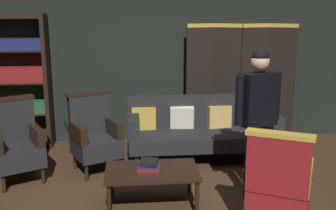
# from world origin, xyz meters

# --- Properties ---
(ground_plane) EXTENTS (10.00, 10.00, 0.00)m
(ground_plane) POSITION_xyz_m (0.00, 0.00, 0.00)
(ground_plane) COLOR #3D2819
(back_wall) EXTENTS (7.20, 0.10, 2.80)m
(back_wall) POSITION_xyz_m (0.00, 2.45, 1.40)
(back_wall) COLOR black
(back_wall) RESTS_ON ground_plane
(folding_screen) EXTENTS (1.71, 0.35, 1.90)m
(folding_screen) POSITION_xyz_m (1.27, 2.16, 0.99)
(folding_screen) COLOR black
(folding_screen) RESTS_ON ground_plane
(bookshelf) EXTENTS (0.90, 0.32, 2.05)m
(bookshelf) POSITION_xyz_m (-2.15, 2.19, 1.06)
(bookshelf) COLOR black
(bookshelf) RESTS_ON ground_plane
(velvet_couch) EXTENTS (2.12, 0.78, 0.88)m
(velvet_couch) POSITION_xyz_m (0.55, 1.46, 0.46)
(velvet_couch) COLOR black
(velvet_couch) RESTS_ON ground_plane
(coffee_table) EXTENTS (1.00, 0.64, 0.42)m
(coffee_table) POSITION_xyz_m (-0.25, 0.01, 0.37)
(coffee_table) COLOR black
(coffee_table) RESTS_ON ground_plane
(armchair_gilt_accent) EXTENTS (0.78, 0.78, 1.04)m
(armchair_gilt_accent) POSITION_xyz_m (0.93, -0.59, 0.49)
(armchair_gilt_accent) COLOR gold
(armchair_gilt_accent) RESTS_ON ground_plane
(armchair_wing_left) EXTENTS (0.77, 0.77, 1.04)m
(armchair_wing_left) POSITION_xyz_m (-0.95, 1.13, 0.49)
(armchair_wing_left) COLOR black
(armchair_wing_left) RESTS_ON ground_plane
(armchair_wing_right) EXTENTS (0.78, 0.78, 1.04)m
(armchair_wing_right) POSITION_xyz_m (-1.90, 0.88, 0.49)
(armchair_wing_right) COLOR black
(armchair_wing_right) RESTS_ON ground_plane
(standing_figure) EXTENTS (0.56, 0.34, 1.70)m
(standing_figure) POSITION_xyz_m (0.93, 0.14, 1.03)
(standing_figure) COLOR black
(standing_figure) RESTS_ON ground_plane
(potted_plant) EXTENTS (0.51, 0.51, 0.80)m
(potted_plant) POSITION_xyz_m (-1.21, 1.87, 0.46)
(potted_plant) COLOR brown
(potted_plant) RESTS_ON ground_plane
(book_red_leather) EXTENTS (0.25, 0.21, 0.04)m
(book_red_leather) POSITION_xyz_m (-0.28, 0.02, 0.44)
(book_red_leather) COLOR maroon
(book_red_leather) RESTS_ON coffee_table
(book_navy_cloth) EXTENTS (0.23, 0.19, 0.03)m
(book_navy_cloth) POSITION_xyz_m (-0.28, 0.02, 0.47)
(book_navy_cloth) COLOR navy
(book_navy_cloth) RESTS_ON book_red_leather
(book_black_cloth) EXTENTS (0.21, 0.21, 0.04)m
(book_black_cloth) POSITION_xyz_m (-0.28, 0.02, 0.51)
(book_black_cloth) COLOR black
(book_black_cloth) RESTS_ON book_navy_cloth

